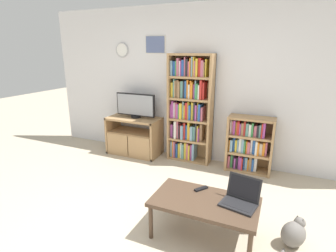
{
  "coord_description": "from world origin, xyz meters",
  "views": [
    {
      "loc": [
        1.35,
        -1.93,
        1.88
      ],
      "look_at": [
        -0.06,
        1.27,
        0.86
      ],
      "focal_mm": 28.0,
      "sensor_mm": 36.0,
      "label": 1
    }
  ],
  "objects_px": {
    "tv_stand": "(134,136)",
    "bookshelf_short": "(248,144)",
    "television": "(136,105)",
    "coffee_table": "(205,204)",
    "remote_near_laptop": "(201,189)",
    "bookshelf_tall": "(189,109)",
    "laptop": "(241,197)",
    "cat": "(294,233)"
  },
  "relations": [
    {
      "from": "bookshelf_short",
      "to": "coffee_table",
      "type": "xyz_separation_m",
      "value": [
        -0.19,
        -1.8,
        -0.06
      ]
    },
    {
      "from": "tv_stand",
      "to": "cat",
      "type": "distance_m",
      "value": 3.07
    },
    {
      "from": "bookshelf_short",
      "to": "tv_stand",
      "type": "bearing_deg",
      "value": -176.4
    },
    {
      "from": "tv_stand",
      "to": "bookshelf_tall",
      "type": "bearing_deg",
      "value": 8.29
    },
    {
      "from": "bookshelf_tall",
      "to": "cat",
      "type": "distance_m",
      "value": 2.44
    },
    {
      "from": "tv_stand",
      "to": "bookshelf_tall",
      "type": "relative_size",
      "value": 0.53
    },
    {
      "from": "television",
      "to": "coffee_table",
      "type": "relative_size",
      "value": 0.72
    },
    {
      "from": "bookshelf_short",
      "to": "remote_near_laptop",
      "type": "bearing_deg",
      "value": -99.89
    },
    {
      "from": "television",
      "to": "bookshelf_short",
      "type": "distance_m",
      "value": 2.05
    },
    {
      "from": "remote_near_laptop",
      "to": "cat",
      "type": "height_order",
      "value": "remote_near_laptop"
    },
    {
      "from": "cat",
      "to": "coffee_table",
      "type": "bearing_deg",
      "value": -127.2
    },
    {
      "from": "coffee_table",
      "to": "bookshelf_short",
      "type": "bearing_deg",
      "value": 84.1
    },
    {
      "from": "tv_stand",
      "to": "bookshelf_short",
      "type": "xyz_separation_m",
      "value": [
        2.02,
        0.13,
        0.1
      ]
    },
    {
      "from": "bookshelf_short",
      "to": "cat",
      "type": "bearing_deg",
      "value": -66.98
    },
    {
      "from": "coffee_table",
      "to": "cat",
      "type": "bearing_deg",
      "value": 14.79
    },
    {
      "from": "cat",
      "to": "bookshelf_tall",
      "type": "bearing_deg",
      "value": 174.47
    },
    {
      "from": "television",
      "to": "remote_near_laptop",
      "type": "bearing_deg",
      "value": -41.86
    },
    {
      "from": "television",
      "to": "laptop",
      "type": "xyz_separation_m",
      "value": [
        2.14,
        -1.63,
        -0.43
      ]
    },
    {
      "from": "bookshelf_tall",
      "to": "coffee_table",
      "type": "relative_size",
      "value": 1.72
    },
    {
      "from": "remote_near_laptop",
      "to": "cat",
      "type": "relative_size",
      "value": 0.29
    },
    {
      "from": "bookshelf_short",
      "to": "laptop",
      "type": "bearing_deg",
      "value": -85.03
    },
    {
      "from": "bookshelf_short",
      "to": "cat",
      "type": "distance_m",
      "value": 1.74
    },
    {
      "from": "tv_stand",
      "to": "coffee_table",
      "type": "relative_size",
      "value": 0.92
    },
    {
      "from": "tv_stand",
      "to": "cat",
      "type": "height_order",
      "value": "tv_stand"
    },
    {
      "from": "bookshelf_tall",
      "to": "cat",
      "type": "bearing_deg",
      "value": -43.55
    },
    {
      "from": "bookshelf_short",
      "to": "remote_near_laptop",
      "type": "height_order",
      "value": "bookshelf_short"
    },
    {
      "from": "tv_stand",
      "to": "bookshelf_tall",
      "type": "xyz_separation_m",
      "value": [
        1.01,
        0.15,
        0.56
      ]
    },
    {
      "from": "coffee_table",
      "to": "remote_near_laptop",
      "type": "distance_m",
      "value": 0.22
    },
    {
      "from": "tv_stand",
      "to": "laptop",
      "type": "distance_m",
      "value": 2.69
    },
    {
      "from": "bookshelf_tall",
      "to": "bookshelf_short",
      "type": "bearing_deg",
      "value": -1.16
    },
    {
      "from": "bookshelf_short",
      "to": "laptop",
      "type": "distance_m",
      "value": 1.72
    },
    {
      "from": "remote_near_laptop",
      "to": "laptop",
      "type": "bearing_deg",
      "value": -156.77
    },
    {
      "from": "television",
      "to": "bookshelf_short",
      "type": "bearing_deg",
      "value": 2.29
    },
    {
      "from": "tv_stand",
      "to": "coffee_table",
      "type": "distance_m",
      "value": 2.49
    },
    {
      "from": "laptop",
      "to": "television",
      "type": "bearing_deg",
      "value": 154.45
    },
    {
      "from": "tv_stand",
      "to": "bookshelf_short",
      "type": "distance_m",
      "value": 2.03
    },
    {
      "from": "television",
      "to": "cat",
      "type": "xyz_separation_m",
      "value": [
        2.66,
        -1.5,
        -0.78
      ]
    },
    {
      "from": "remote_near_laptop",
      "to": "television",
      "type": "bearing_deg",
      "value": -5.89
    },
    {
      "from": "laptop",
      "to": "cat",
      "type": "bearing_deg",
      "value": 26.35
    },
    {
      "from": "bookshelf_tall",
      "to": "laptop",
      "type": "bearing_deg",
      "value": -56.21
    },
    {
      "from": "cat",
      "to": "television",
      "type": "bearing_deg",
      "value": -171.31
    },
    {
      "from": "coffee_table",
      "to": "remote_near_laptop",
      "type": "bearing_deg",
      "value": 116.92
    }
  ]
}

